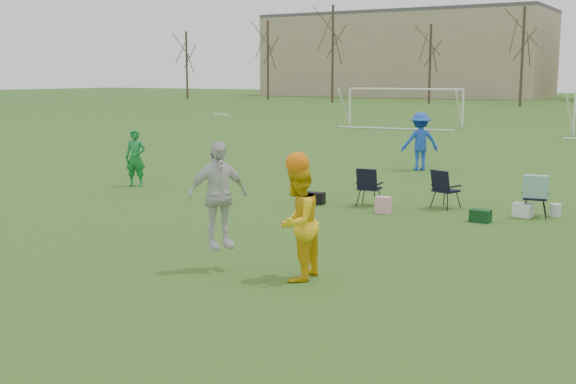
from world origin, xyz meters
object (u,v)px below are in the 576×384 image
Objects in this scene: center_contest at (264,210)px; goal_left at (405,97)px; fielder_green_near at (136,158)px; fielder_blue at (420,141)px.

goal_left is (-10.80, 33.00, 0.82)m from center_contest.
center_contest is at bearing -76.88° from goal_left.
fielder_green_near is at bearing 144.04° from center_contest.
goal_left is at bearing 108.12° from center_contest.
center_contest reaches higher than goal_left.
center_contest is (2.59, -13.97, 0.10)m from fielder_blue.
fielder_blue is 14.21m from center_contest.
center_contest is at bearing -59.87° from fielder_green_near.
center_contest reaches higher than fielder_green_near.
fielder_green_near is 0.23× the size of goal_left.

